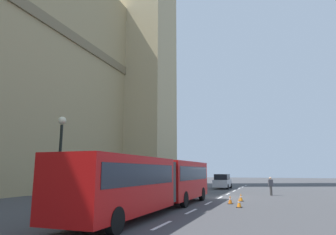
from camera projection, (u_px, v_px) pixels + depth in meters
name	position (u px, v px, depth m)	size (l,w,h in m)	color
ground_plane	(221.00, 197.00, 25.47)	(160.00, 160.00, 0.00)	#424244
lane_centre_marking	(228.00, 194.00, 29.42)	(39.00, 0.16, 0.01)	silver
articulated_bus	(156.00, 180.00, 17.23)	(16.22, 2.54, 2.90)	#B20F0F
sedan_lead	(223.00, 181.00, 38.07)	(4.40, 1.86, 1.85)	#B7B7BC
traffic_cone_west	(239.00, 203.00, 18.51)	(0.36, 0.36, 0.58)	black
traffic_cone_middle	(230.00, 200.00, 20.50)	(0.36, 0.36, 0.58)	black
traffic_cone_east	(241.00, 197.00, 22.31)	(0.36, 0.36, 0.58)	black
street_lamp	(60.00, 156.00, 16.23)	(0.44, 0.44, 5.27)	black
pedestrian_near_cones	(271.00, 185.00, 27.64)	(0.35, 0.45, 1.69)	#333333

